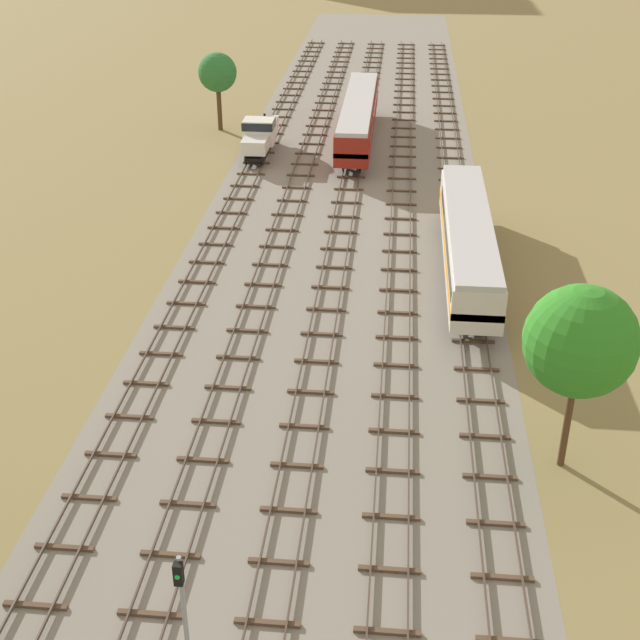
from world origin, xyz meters
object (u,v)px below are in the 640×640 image
object	(u,v)px
diesel_railcar_centre_right_nearest	(468,238)
shunter_loco_far_left_near	(260,133)
passenger_coach_centre_left_mid	(358,115)
signal_post_nearest	(183,608)

from	to	relation	value
diesel_railcar_centre_right_nearest	shunter_loco_far_left_near	world-z (taller)	diesel_railcar_centre_right_nearest
passenger_coach_centre_left_mid	signal_post_nearest	bearing A→B (deg)	-92.02
diesel_railcar_centre_right_nearest	passenger_coach_centre_left_mid	size ratio (longest dim) A/B	0.93
shunter_loco_far_left_near	passenger_coach_centre_left_mid	distance (m)	9.71
shunter_loco_far_left_near	signal_post_nearest	bearing A→B (deg)	-83.49
diesel_railcar_centre_right_nearest	signal_post_nearest	xyz separation A→B (m)	(-10.69, -32.52, 0.95)
diesel_railcar_centre_right_nearest	shunter_loco_far_left_near	bearing A→B (deg)	125.84
diesel_railcar_centre_right_nearest	passenger_coach_centre_left_mid	world-z (taller)	same
signal_post_nearest	shunter_loco_far_left_near	bearing A→B (deg)	96.51
diesel_railcar_centre_right_nearest	signal_post_nearest	distance (m)	34.24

